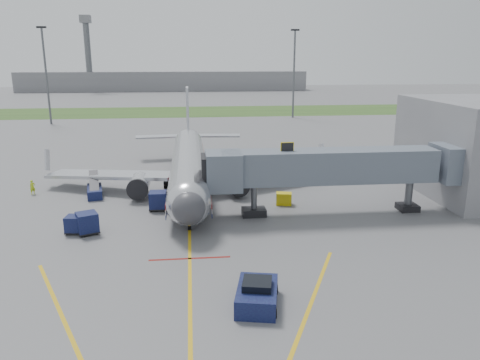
{
  "coord_description": "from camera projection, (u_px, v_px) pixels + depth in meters",
  "views": [
    {
      "loc": [
        0.31,
        -36.01,
        14.48
      ],
      "look_at": [
        4.81,
        6.05,
        3.2
      ],
      "focal_mm": 35.0,
      "sensor_mm": 36.0,
      "label": 1
    }
  ],
  "objects": [
    {
      "name": "ramp_worker",
      "position": [
        33.0,
        187.0,
        50.25
      ],
      "size": [
        0.68,
        0.64,
        1.57
      ],
      "primitive_type": "imported",
      "rotation": [
        0.0,
        0.0,
        0.64
      ],
      "color": "#B7D719",
      "rests_on": "ground"
    },
    {
      "name": "control_tower",
      "position": [
        88.0,
        48.0,
        188.24
      ],
      "size": [
        4.0,
        4.0,
        30.0
      ],
      "color": "#595B60",
      "rests_on": "ground"
    },
    {
      "name": "baggage_cart_a",
      "position": [
        75.0,
        224.0,
        39.27
      ],
      "size": [
        1.55,
        1.55,
        1.49
      ],
      "color": "#0E0C35",
      "rests_on": "ground"
    },
    {
      "name": "pushback_tug",
      "position": [
        257.0,
        295.0,
        27.89
      ],
      "size": [
        3.11,
        4.26,
        1.6
      ],
      "color": "#0E0C35",
      "rests_on": "ground"
    },
    {
      "name": "terminal",
      "position": [
        471.0,
        148.0,
        49.7
      ],
      "size": [
        10.0,
        16.0,
        10.0
      ],
      "primitive_type": "cube",
      "color": "slate",
      "rests_on": "ground"
    },
    {
      "name": "baggage_cart_c",
      "position": [
        158.0,
        201.0,
        45.18
      ],
      "size": [
        1.69,
        1.69,
        1.79
      ],
      "color": "#0E0C35",
      "rests_on": "ground"
    },
    {
      "name": "light_mast_right",
      "position": [
        294.0,
        72.0,
        110.15
      ],
      "size": [
        2.0,
        0.44,
        20.4
      ],
      "color": "#595B60",
      "rests_on": "ground"
    },
    {
      "name": "belt_loader",
      "position": [
        95.0,
        191.0,
        49.72
      ],
      "size": [
        2.2,
        4.73,
        2.23
      ],
      "color": "#0E0C35",
      "rests_on": "ground"
    },
    {
      "name": "distant_terminal",
      "position": [
        165.0,
        81.0,
        199.56
      ],
      "size": [
        120.0,
        14.0,
        8.0
      ],
      "primitive_type": "cube",
      "color": "slate",
      "rests_on": "ground"
    },
    {
      "name": "ground_power_cart",
      "position": [
        284.0,
        199.0,
        46.8
      ],
      "size": [
        1.69,
        1.29,
        1.21
      ],
      "color": "gold",
      "rests_on": "ground"
    },
    {
      "name": "jet_bridge",
      "position": [
        328.0,
        167.0,
        43.27
      ],
      "size": [
        25.3,
        4.0,
        6.9
      ],
      "color": "slate",
      "rests_on": "ground"
    },
    {
      "name": "ground",
      "position": [
        190.0,
        238.0,
        38.3
      ],
      "size": [
        400.0,
        400.0,
        0.0
      ],
      "primitive_type": "plane",
      "color": "#565659",
      "rests_on": "ground"
    },
    {
      "name": "apron_markings",
      "position": [
        190.0,
        280.0,
        31.19
      ],
      "size": [
        21.52,
        50.0,
        0.01
      ],
      "color": "gold",
      "rests_on": "ground"
    },
    {
      "name": "grass_strip",
      "position": [
        189.0,
        112.0,
        124.76
      ],
      "size": [
        300.0,
        25.0,
        0.01
      ],
      "primitive_type": "cube",
      "color": "#2D4C1E",
      "rests_on": "ground"
    },
    {
      "name": "light_mast_left",
      "position": [
        46.0,
        73.0,
        99.69
      ],
      "size": [
        2.0,
        0.44,
        20.4
      ],
      "color": "#595B60",
      "rests_on": "ground"
    },
    {
      "name": "airliner",
      "position": [
        189.0,
        165.0,
        52.27
      ],
      "size": [
        32.1,
        35.67,
        10.25
      ],
      "color": "silver",
      "rests_on": "ground"
    },
    {
      "name": "baggage_cart_b",
      "position": [
        87.0,
        223.0,
        39.1
      ],
      "size": [
        2.2,
        2.2,
        1.81
      ],
      "color": "#0E0C35",
      "rests_on": "ground"
    }
  ]
}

